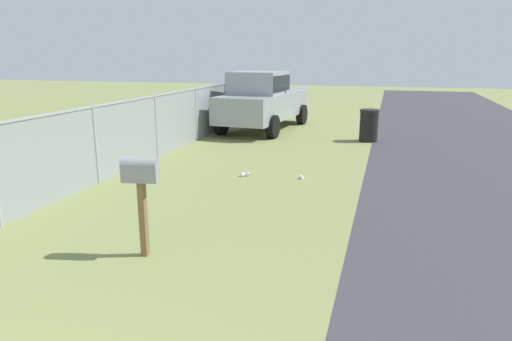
# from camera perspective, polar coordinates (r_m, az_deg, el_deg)

# --- Properties ---
(mailbox) EXTENTS (0.29, 0.50, 1.37)m
(mailbox) POSITION_cam_1_polar(r_m,az_deg,el_deg) (6.20, -14.14, -0.96)
(mailbox) COLOR brown
(mailbox) RESTS_ON ground
(pickup_truck) EXTENTS (5.29, 2.51, 2.09)m
(pickup_truck) POSITION_cam_1_polar(r_m,az_deg,el_deg) (16.63, 0.85, 8.85)
(pickup_truck) COLOR #93999E
(pickup_truck) RESTS_ON ground
(trash_bin) EXTENTS (0.59, 0.59, 1.00)m
(trash_bin) POSITION_cam_1_polar(r_m,az_deg,el_deg) (14.86, 13.85, 5.47)
(trash_bin) COLOR black
(trash_bin) RESTS_ON ground
(fence_section) EXTENTS (15.80, 0.07, 1.66)m
(fence_section) POSITION_cam_1_polar(r_m,az_deg,el_deg) (10.13, -19.36, 3.38)
(fence_section) COLOR #9EA3A8
(fence_section) RESTS_ON ground
(litter_cup_by_mailbox) EXTENTS (0.12, 0.11, 0.08)m
(litter_cup_by_mailbox) POSITION_cam_1_polar(r_m,az_deg,el_deg) (10.35, -0.99, -0.46)
(litter_cup_by_mailbox) COLOR white
(litter_cup_by_mailbox) RESTS_ON ground
(litter_cup_far_scatter) EXTENTS (0.13, 0.13, 0.08)m
(litter_cup_far_scatter) POSITION_cam_1_polar(r_m,az_deg,el_deg) (10.15, 5.65, -0.82)
(litter_cup_far_scatter) COLOR white
(litter_cup_far_scatter) RESTS_ON ground
(litter_cup_near_hydrant) EXTENTS (0.13, 0.12, 0.08)m
(litter_cup_near_hydrant) POSITION_cam_1_polar(r_m,az_deg,el_deg) (10.32, -1.65, -0.51)
(litter_cup_near_hydrant) COLOR white
(litter_cup_near_hydrant) RESTS_ON ground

